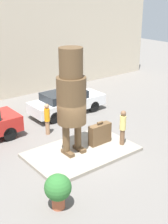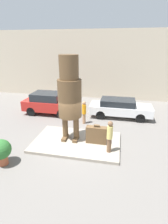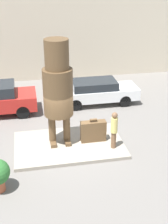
{
  "view_description": "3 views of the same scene",
  "coord_description": "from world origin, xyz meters",
  "px_view_note": "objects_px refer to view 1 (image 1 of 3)",
  "views": [
    {
      "loc": [
        -7.75,
        -10.01,
        7.01
      ],
      "look_at": [
        0.12,
        -0.01,
        2.03
      ],
      "focal_mm": 50.0,
      "sensor_mm": 36.0,
      "label": 1
    },
    {
      "loc": [
        2.18,
        -8.47,
        5.37
      ],
      "look_at": [
        0.43,
        0.02,
        1.97
      ],
      "focal_mm": 28.0,
      "sensor_mm": 36.0,
      "label": 2
    },
    {
      "loc": [
        -1.65,
        -12.06,
        7.59
      ],
      "look_at": [
        0.65,
        -0.22,
        1.79
      ],
      "focal_mm": 50.0,
      "sensor_mm": 36.0,
      "label": 3
    }
  ],
  "objects_px": {
    "statue_figure": "(71,94)",
    "giant_suitcase": "(100,134)",
    "tourist": "(123,126)",
    "planter_pot": "(58,189)",
    "worker_hivis": "(47,118)",
    "parked_car_white": "(67,102)"
  },
  "relations": [
    {
      "from": "statue_figure",
      "to": "giant_suitcase",
      "type": "height_order",
      "value": "statue_figure"
    },
    {
      "from": "statue_figure",
      "to": "tourist",
      "type": "relative_size",
      "value": 2.74
    },
    {
      "from": "tourist",
      "to": "planter_pot",
      "type": "height_order",
      "value": "tourist"
    },
    {
      "from": "giant_suitcase",
      "to": "planter_pot",
      "type": "distance_m",
      "value": 4.85
    },
    {
      "from": "statue_figure",
      "to": "tourist",
      "type": "height_order",
      "value": "statue_figure"
    },
    {
      "from": "giant_suitcase",
      "to": "tourist",
      "type": "distance_m",
      "value": 1.15
    },
    {
      "from": "statue_figure",
      "to": "giant_suitcase",
      "type": "bearing_deg",
      "value": -5.52
    },
    {
      "from": "planter_pot",
      "to": "worker_hivis",
      "type": "bearing_deg",
      "value": 61.5
    },
    {
      "from": "giant_suitcase",
      "to": "planter_pot",
      "type": "xyz_separation_m",
      "value": [
        -4.11,
        -2.57,
        0.11
      ]
    },
    {
      "from": "statue_figure",
      "to": "planter_pot",
      "type": "relative_size",
      "value": 3.66
    },
    {
      "from": "statue_figure",
      "to": "parked_car_white",
      "type": "distance_m",
      "value": 5.5
    },
    {
      "from": "parked_car_white",
      "to": "giant_suitcase",
      "type": "bearing_deg",
      "value": -105.15
    },
    {
      "from": "tourist",
      "to": "planter_pot",
      "type": "bearing_deg",
      "value": -159.43
    },
    {
      "from": "statue_figure",
      "to": "planter_pot",
      "type": "bearing_deg",
      "value": -133.52
    },
    {
      "from": "parked_car_white",
      "to": "planter_pot",
      "type": "relative_size",
      "value": 3.62
    },
    {
      "from": "tourist",
      "to": "worker_hivis",
      "type": "height_order",
      "value": "tourist"
    },
    {
      "from": "worker_hivis",
      "to": "planter_pot",
      "type": "bearing_deg",
      "value": -118.5
    },
    {
      "from": "statue_figure",
      "to": "parked_car_white",
      "type": "xyz_separation_m",
      "value": [
        2.72,
        4.27,
        -2.13
      ]
    },
    {
      "from": "statue_figure",
      "to": "tourist",
      "type": "bearing_deg",
      "value": -21.5
    },
    {
      "from": "parked_car_white",
      "to": "planter_pot",
      "type": "xyz_separation_m",
      "value": [
        -5.3,
        -6.99,
        -0.02
      ]
    },
    {
      "from": "statue_figure",
      "to": "giant_suitcase",
      "type": "relative_size",
      "value": 4.08
    },
    {
      "from": "planter_pot",
      "to": "statue_figure",
      "type": "bearing_deg",
      "value": 46.48
    }
  ]
}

